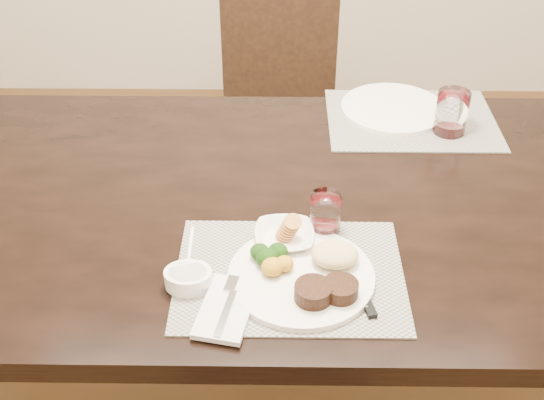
{
  "coord_description": "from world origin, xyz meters",
  "views": [
    {
      "loc": [
        0.0,
        -1.28,
        1.69
      ],
      "look_at": [
        -0.01,
        -0.1,
        0.82
      ],
      "focal_mm": 45.0,
      "sensor_mm": 36.0,
      "label": 1
    }
  ],
  "objects_px": {
    "dinner_plate": "(308,273)",
    "far_plate": "(393,108)",
    "wine_glass_near": "(325,215)",
    "chair_far": "(279,101)",
    "cracker_bowl": "(284,236)",
    "steak_knife": "(364,292)"
  },
  "relations": [
    {
      "from": "cracker_bowl",
      "to": "steak_knife",
      "type": "bearing_deg",
      "value": -44.48
    },
    {
      "from": "chair_far",
      "to": "dinner_plate",
      "type": "bearing_deg",
      "value": -87.05
    },
    {
      "from": "steak_knife",
      "to": "wine_glass_near",
      "type": "relative_size",
      "value": 2.26
    },
    {
      "from": "chair_far",
      "to": "steak_knife",
      "type": "xyz_separation_m",
      "value": [
        0.17,
        -1.25,
        0.26
      ]
    },
    {
      "from": "steak_knife",
      "to": "cracker_bowl",
      "type": "bearing_deg",
      "value": 121.71
    },
    {
      "from": "dinner_plate",
      "to": "wine_glass_near",
      "type": "xyz_separation_m",
      "value": [
        0.04,
        0.16,
        0.02
      ]
    },
    {
      "from": "far_plate",
      "to": "steak_knife",
      "type": "bearing_deg",
      "value": -101.61
    },
    {
      "from": "dinner_plate",
      "to": "far_plate",
      "type": "xyz_separation_m",
      "value": [
        0.26,
        0.7,
        -0.01
      ]
    },
    {
      "from": "far_plate",
      "to": "chair_far",
      "type": "bearing_deg",
      "value": 121.91
    },
    {
      "from": "wine_glass_near",
      "to": "cracker_bowl",
      "type": "bearing_deg",
      "value": -153.85
    },
    {
      "from": "chair_far",
      "to": "dinner_plate",
      "type": "distance_m",
      "value": 1.25
    },
    {
      "from": "chair_far",
      "to": "cracker_bowl",
      "type": "distance_m",
      "value": 1.13
    },
    {
      "from": "chair_far",
      "to": "steak_knife",
      "type": "distance_m",
      "value": 1.29
    },
    {
      "from": "dinner_plate",
      "to": "steak_knife",
      "type": "xyz_separation_m",
      "value": [
        0.11,
        -0.04,
        -0.01
      ]
    },
    {
      "from": "far_plate",
      "to": "dinner_plate",
      "type": "bearing_deg",
      "value": -110.39
    },
    {
      "from": "steak_knife",
      "to": "cracker_bowl",
      "type": "xyz_separation_m",
      "value": [
        -0.16,
        0.15,
        0.01
      ]
    },
    {
      "from": "chair_far",
      "to": "wine_glass_near",
      "type": "distance_m",
      "value": 1.1
    },
    {
      "from": "steak_knife",
      "to": "chair_far",
      "type": "bearing_deg",
      "value": 83.94
    },
    {
      "from": "chair_far",
      "to": "wine_glass_near",
      "type": "relative_size",
      "value": 9.72
    },
    {
      "from": "dinner_plate",
      "to": "wine_glass_near",
      "type": "distance_m",
      "value": 0.16
    },
    {
      "from": "chair_far",
      "to": "far_plate",
      "type": "relative_size",
      "value": 3.09
    },
    {
      "from": "chair_far",
      "to": "dinner_plate",
      "type": "relative_size",
      "value": 3.06
    }
  ]
}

